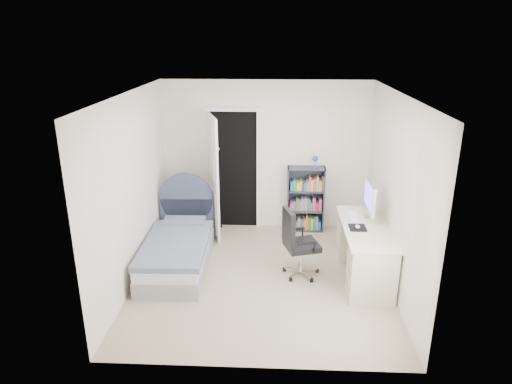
{
  "coord_description": "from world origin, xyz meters",
  "views": [
    {
      "loc": [
        0.19,
        -5.55,
        3.2
      ],
      "look_at": [
        -0.09,
        0.31,
        1.14
      ],
      "focal_mm": 32.0,
      "sensor_mm": 36.0,
      "label": 1
    }
  ],
  "objects_px": {
    "bed": "(178,248)",
    "bookcase": "(306,201)",
    "desk": "(364,249)",
    "nightstand": "(180,215)",
    "floor_lamp": "(217,196)",
    "office_chair": "(296,240)"
  },
  "relations": [
    {
      "from": "bed",
      "to": "floor_lamp",
      "type": "bearing_deg",
      "value": 73.71
    },
    {
      "from": "floor_lamp",
      "to": "office_chair",
      "type": "relative_size",
      "value": 1.48
    },
    {
      "from": "bed",
      "to": "desk",
      "type": "bearing_deg",
      "value": -4.69
    },
    {
      "from": "nightstand",
      "to": "floor_lamp",
      "type": "xyz_separation_m",
      "value": [
        0.57,
        0.31,
        0.24
      ]
    },
    {
      "from": "desk",
      "to": "office_chair",
      "type": "distance_m",
      "value": 0.93
    },
    {
      "from": "bed",
      "to": "bookcase",
      "type": "height_order",
      "value": "bookcase"
    },
    {
      "from": "bookcase",
      "to": "office_chair",
      "type": "xyz_separation_m",
      "value": [
        -0.22,
        -1.58,
        0.03
      ]
    },
    {
      "from": "desk",
      "to": "office_chair",
      "type": "height_order",
      "value": "desk"
    },
    {
      "from": "office_chair",
      "to": "floor_lamp",
      "type": "bearing_deg",
      "value": 129.48
    },
    {
      "from": "nightstand",
      "to": "desk",
      "type": "distance_m",
      "value": 3.05
    },
    {
      "from": "floor_lamp",
      "to": "bed",
      "type": "bearing_deg",
      "value": -106.29
    },
    {
      "from": "bed",
      "to": "nightstand",
      "type": "distance_m",
      "value": 1.05
    },
    {
      "from": "bed",
      "to": "floor_lamp",
      "type": "relative_size",
      "value": 1.28
    },
    {
      "from": "bookcase",
      "to": "desk",
      "type": "bearing_deg",
      "value": -65.59
    },
    {
      "from": "bookcase",
      "to": "bed",
      "type": "bearing_deg",
      "value": -144.82
    },
    {
      "from": "bed",
      "to": "bookcase",
      "type": "xyz_separation_m",
      "value": [
        1.9,
        1.34,
        0.25
      ]
    },
    {
      "from": "bookcase",
      "to": "desk",
      "type": "height_order",
      "value": "bookcase"
    },
    {
      "from": "floor_lamp",
      "to": "bookcase",
      "type": "height_order",
      "value": "floor_lamp"
    },
    {
      "from": "floor_lamp",
      "to": "nightstand",
      "type": "bearing_deg",
      "value": -151.51
    },
    {
      "from": "nightstand",
      "to": "office_chair",
      "type": "height_order",
      "value": "office_chair"
    },
    {
      "from": "bed",
      "to": "floor_lamp",
      "type": "xyz_separation_m",
      "value": [
        0.39,
        1.33,
        0.34
      ]
    },
    {
      "from": "nightstand",
      "to": "bookcase",
      "type": "relative_size",
      "value": 0.42
    }
  ]
}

